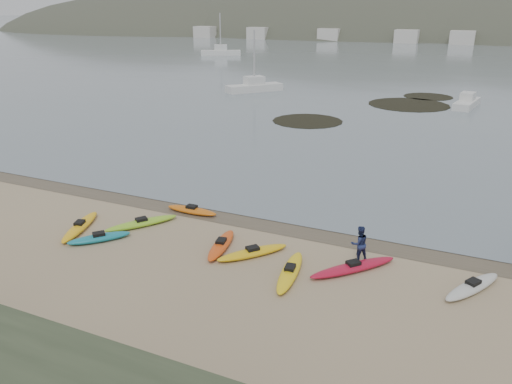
% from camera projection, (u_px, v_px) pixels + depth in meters
% --- Properties ---
extents(ground, '(600.00, 600.00, 0.00)m').
position_uv_depth(ground, '(256.00, 218.00, 26.58)').
color(ground, tan).
rests_on(ground, ground).
extents(wet_sand, '(60.00, 60.00, 0.00)m').
position_uv_depth(wet_sand, '(254.00, 220.00, 26.33)').
color(wet_sand, brown).
rests_on(wet_sand, ground).
extents(water, '(1200.00, 1200.00, 0.00)m').
position_uv_depth(water, '(474.00, 27.00, 282.66)').
color(water, slate).
rests_on(water, ground).
extents(kayaks, '(20.42, 6.53, 0.34)m').
position_uv_depth(kayaks, '(227.00, 245.00, 23.19)').
color(kayaks, yellow).
rests_on(kayaks, ground).
extents(person_east, '(1.01, 0.98, 1.65)m').
position_uv_depth(person_east, '(359.00, 244.00, 21.90)').
color(person_east, navy).
rests_on(person_east, ground).
extents(kelp_mats, '(15.79, 26.22, 0.04)m').
position_uv_depth(kelp_mats, '(388.00, 107.00, 56.08)').
color(kelp_mats, black).
rests_on(kelp_mats, water).
extents(moored_boats, '(101.24, 75.72, 1.28)m').
position_uv_depth(moored_boats, '(423.00, 66.00, 90.47)').
color(moored_boats, silver).
rests_on(moored_boats, ground).
extents(far_town, '(199.00, 5.00, 4.00)m').
position_uv_depth(far_town, '(477.00, 38.00, 147.33)').
color(far_town, beige).
rests_on(far_town, ground).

